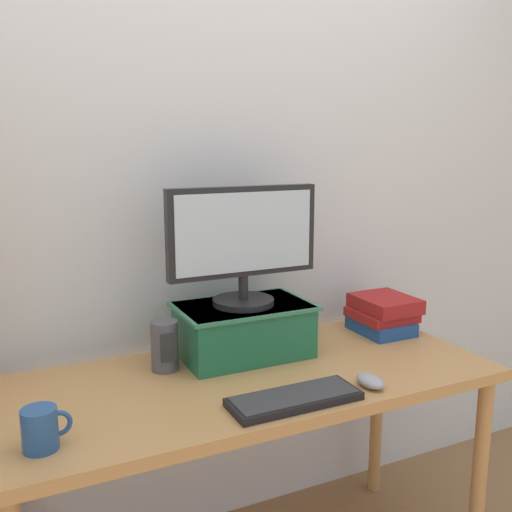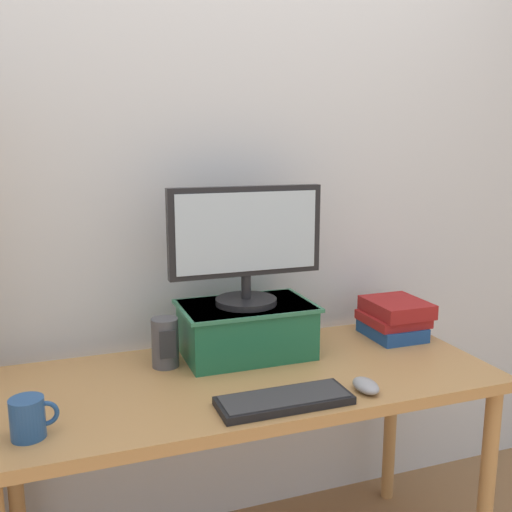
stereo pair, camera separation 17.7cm
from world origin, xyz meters
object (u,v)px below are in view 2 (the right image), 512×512
Objects in this scene: desk at (248,399)px; computer_monitor at (246,241)px; riser_box at (246,328)px; keyboard at (284,400)px; book_stack at (394,318)px; computer_mouse at (366,386)px; coffee_mug at (29,418)px; desk_speaker at (165,343)px.

computer_monitor is at bearing 73.13° from desk.
computer_monitor is (0.00, -0.00, 0.30)m from riser_box.
keyboard reaches higher than desk.
computer_monitor reaches higher than riser_box.
riser_box is 1.95× the size of book_stack.
riser_box is 1.19× the size of keyboard.
riser_box is at bearing 179.07° from book_stack.
computer_monitor reaches higher than book_stack.
book_stack is (0.60, 0.38, 0.06)m from keyboard.
riser_box is at bearing 120.04° from computer_mouse.
coffee_mug is 0.52m from desk_speaker.
desk_speaker reaches higher than coffee_mug.
computer_monitor reaches higher than computer_mouse.
computer_mouse is (0.23, -0.39, -0.08)m from riser_box.
book_stack is at bearing 13.77° from desk.
riser_box reaches higher than coffee_mug.
desk is 6.72× the size of book_stack.
desk is at bearing 16.39° from coffee_mug.
riser_box reaches higher than computer_mouse.
desk is 9.58× the size of desk_speaker.
coffee_mug is (-0.62, -0.18, 0.13)m from desk.
desk is 0.38m from computer_mouse.
book_stack is at bearing 32.64° from keyboard.
coffee_mug is (-0.65, 0.05, 0.04)m from keyboard.
book_stack is 1.29m from coffee_mug.
keyboard is at bearing -93.53° from riser_box.
coffee_mug is at bearing 175.95° from keyboard.
desk_speaker reaches higher than keyboard.
riser_box reaches higher than book_stack.
computer_monitor reaches higher than keyboard.
riser_box is 2.79× the size of desk_speaker.
keyboard is at bearing -83.95° from desk.
computer_monitor is 3.23× the size of desk_speaker.
computer_mouse is 0.64m from desk_speaker.
keyboard is 0.46m from desk_speaker.
desk_speaker is at bearing -177.95° from computer_monitor.
riser_box is 4.25× the size of computer_mouse.
keyboard is at bearing -147.36° from book_stack.
computer_mouse is 0.66× the size of desk_speaker.
coffee_mug is at bearing -164.90° from book_stack.
desk_speaker reaches higher than book_stack.
riser_box is (0.05, 0.16, 0.18)m from desk.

